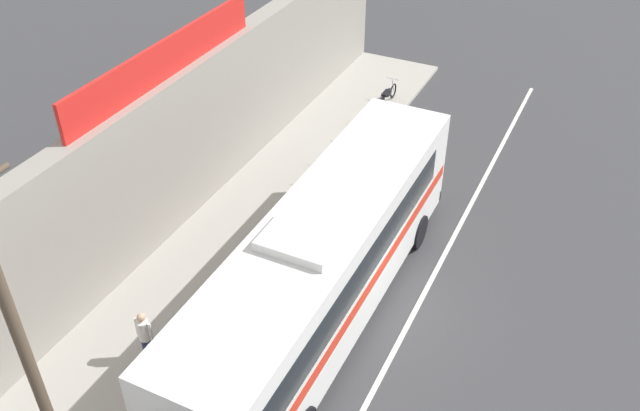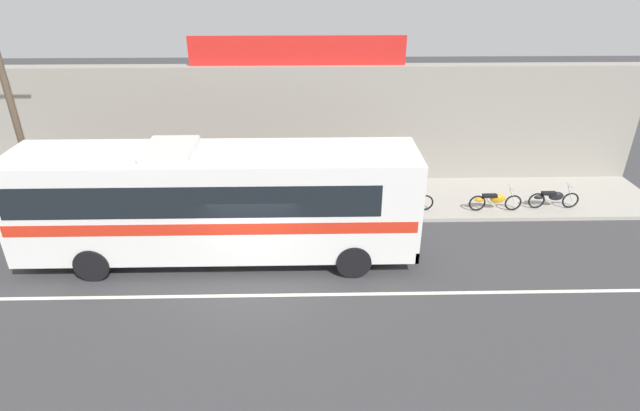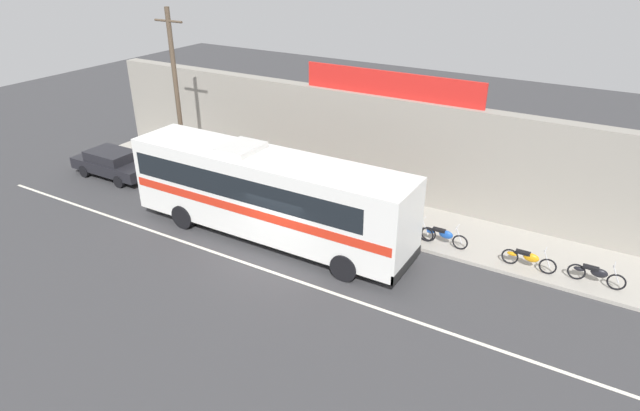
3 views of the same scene
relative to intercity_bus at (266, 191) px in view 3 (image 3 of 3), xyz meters
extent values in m
plane|color=#3A3A3D|center=(1.25, -1.29, -2.07)|extent=(70.00, 70.00, 0.00)
cube|color=#A8A399|center=(1.25, 3.91, -2.00)|extent=(30.00, 3.60, 0.14)
cube|color=gray|center=(1.25, 6.06, 0.33)|extent=(30.00, 0.70, 4.80)
cube|color=red|center=(2.47, 6.06, 3.28)|extent=(8.31, 0.12, 1.10)
cube|color=silver|center=(1.25, -2.09, -2.06)|extent=(30.00, 0.14, 0.01)
cube|color=white|center=(0.09, 0.00, -0.07)|extent=(12.03, 2.48, 3.10)
cube|color=black|center=(-0.40, 0.00, 0.48)|extent=(10.59, 2.50, 0.96)
cube|color=red|center=(0.09, 0.00, -0.37)|extent=(11.79, 2.50, 0.36)
cube|color=black|center=(6.07, 0.00, 0.38)|extent=(0.04, 2.23, 1.40)
cube|color=black|center=(6.06, 0.00, -1.44)|extent=(0.12, 2.48, 0.36)
cube|color=silver|center=(-1.12, 0.00, 1.60)|extent=(1.40, 1.74, 0.24)
cylinder|color=black|center=(4.18, 1.15, -1.55)|extent=(1.04, 0.32, 1.04)
cylinder|color=black|center=(4.18, -1.15, -1.55)|extent=(1.04, 0.32, 1.04)
cylinder|color=black|center=(-3.52, 1.15, -1.55)|extent=(1.04, 0.32, 1.04)
cylinder|color=black|center=(-3.52, -1.15, -1.55)|extent=(1.04, 0.32, 1.04)
cube|color=black|center=(-10.46, 1.14, -1.46)|extent=(4.45, 1.78, 0.56)
cube|color=black|center=(-10.56, 1.14, -0.94)|extent=(2.31, 1.60, 0.48)
cube|color=black|center=(-9.70, 1.14, -0.97)|extent=(0.21, 1.49, 0.34)
cylinder|color=black|center=(-9.17, 1.98, -1.76)|extent=(0.62, 0.20, 0.62)
cylinder|color=black|center=(-9.17, 0.30, -1.76)|extent=(0.62, 0.20, 0.62)
cylinder|color=black|center=(-11.75, 1.98, -1.76)|extent=(0.62, 0.20, 0.62)
cylinder|color=black|center=(-11.75, 0.30, -1.76)|extent=(0.62, 0.20, 0.62)
cylinder|color=brown|center=(-6.71, 2.42, 2.19)|extent=(0.22, 0.22, 8.23)
cylinder|color=brown|center=(-6.71, 2.42, 5.70)|extent=(1.60, 0.10, 0.10)
torus|color=black|center=(5.79, 2.72, -1.62)|extent=(0.62, 0.06, 0.62)
torus|color=black|center=(4.55, 2.72, -1.62)|extent=(0.62, 0.06, 0.62)
cylinder|color=silver|center=(5.71, 2.72, -1.32)|extent=(0.34, 0.04, 0.65)
cylinder|color=silver|center=(5.61, 2.72, -1.00)|extent=(0.03, 0.56, 0.03)
ellipsoid|color=#237F38|center=(5.23, 2.72, -1.44)|extent=(0.56, 0.22, 0.34)
cube|color=black|center=(4.95, 2.72, -1.32)|extent=(0.52, 0.20, 0.10)
ellipsoid|color=#237F38|center=(4.61, 2.72, -1.48)|extent=(0.36, 0.14, 0.16)
torus|color=black|center=(12.60, 2.87, -1.62)|extent=(0.62, 0.06, 0.62)
torus|color=black|center=(11.33, 2.87, -1.62)|extent=(0.62, 0.06, 0.62)
cylinder|color=silver|center=(12.52, 2.87, -1.32)|extent=(0.34, 0.04, 0.65)
cylinder|color=silver|center=(12.42, 2.87, -1.00)|extent=(0.03, 0.56, 0.03)
ellipsoid|color=black|center=(12.03, 2.87, -1.44)|extent=(0.56, 0.22, 0.34)
cube|color=black|center=(11.73, 2.87, -1.32)|extent=(0.52, 0.20, 0.10)
ellipsoid|color=black|center=(11.39, 2.87, -1.48)|extent=(0.36, 0.14, 0.16)
torus|color=black|center=(10.39, 2.71, -1.62)|extent=(0.62, 0.06, 0.62)
torus|color=black|center=(9.06, 2.71, -1.62)|extent=(0.62, 0.06, 0.62)
cylinder|color=silver|center=(10.31, 2.71, -1.32)|extent=(0.34, 0.04, 0.65)
cylinder|color=silver|center=(10.21, 2.71, -1.00)|extent=(0.03, 0.56, 0.03)
ellipsoid|color=orange|center=(9.79, 2.71, -1.44)|extent=(0.56, 0.22, 0.34)
cube|color=black|center=(9.48, 2.71, -1.32)|extent=(0.52, 0.20, 0.10)
ellipsoid|color=orange|center=(9.12, 2.71, -1.48)|extent=(0.36, 0.14, 0.16)
torus|color=black|center=(7.14, 2.79, -1.62)|extent=(0.62, 0.06, 0.62)
torus|color=black|center=(5.86, 2.79, -1.62)|extent=(0.62, 0.06, 0.62)
cylinder|color=silver|center=(7.06, 2.79, -1.32)|extent=(0.34, 0.04, 0.65)
cylinder|color=silver|center=(6.96, 2.79, -1.00)|extent=(0.03, 0.56, 0.03)
ellipsoid|color=#1E51B2|center=(6.57, 2.79, -1.44)|extent=(0.56, 0.22, 0.34)
cube|color=black|center=(6.27, 2.79, -1.32)|extent=(0.52, 0.20, 0.10)
ellipsoid|color=#1E51B2|center=(5.92, 2.79, -1.48)|extent=(0.36, 0.14, 0.16)
cylinder|color=navy|center=(-3.16, 3.33, -1.54)|extent=(0.13, 0.13, 0.78)
cylinder|color=navy|center=(-3.16, 3.15, -1.54)|extent=(0.13, 0.13, 0.78)
cylinder|color=white|center=(-3.16, 3.24, -0.86)|extent=(0.30, 0.30, 0.58)
sphere|color=tan|center=(-3.16, 3.24, -0.43)|extent=(0.21, 0.21, 0.21)
cylinder|color=white|center=(-3.16, 3.44, -0.83)|extent=(0.08, 0.08, 0.54)
cylinder|color=white|center=(-3.16, 3.04, -0.83)|extent=(0.08, 0.08, 0.54)
camera|label=1|loc=(-11.64, -5.60, 11.35)|focal=38.60mm
camera|label=2|loc=(2.90, -13.72, 6.70)|focal=28.27mm
camera|label=3|loc=(11.74, -15.64, 8.95)|focal=30.43mm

